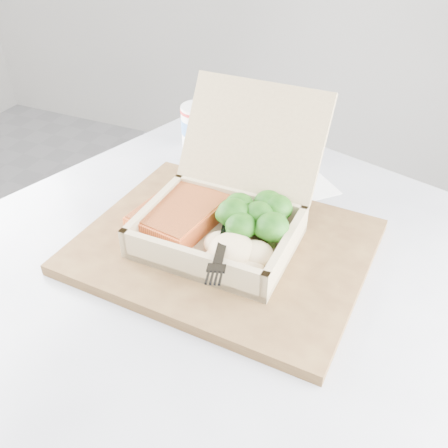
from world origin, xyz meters
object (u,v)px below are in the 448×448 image
at_px(paper_cup, 199,126).
at_px(cafe_table, 225,348).
at_px(serving_tray, 224,246).
at_px(takeout_container, 229,202).

bearing_deg(paper_cup, cafe_table, -57.92).
bearing_deg(paper_cup, serving_tray, -57.45).
distance_m(serving_tray, paper_cup, 0.31).
xyz_separation_m(serving_tray, paper_cup, (-0.17, 0.26, 0.04)).
relative_size(cafe_table, takeout_container, 3.73).
bearing_deg(cafe_table, serving_tray, 115.35).
height_order(cafe_table, takeout_container, takeout_container).
height_order(serving_tray, paper_cup, paper_cup).
height_order(serving_tray, takeout_container, takeout_container).
distance_m(serving_tray, takeout_container, 0.06).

